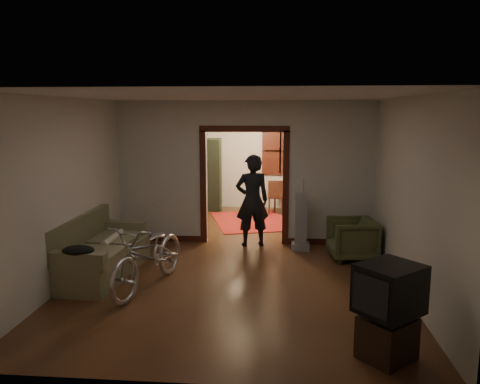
# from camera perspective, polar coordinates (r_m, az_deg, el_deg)

# --- Properties ---
(floor) EXTENTS (5.00, 8.50, 0.01)m
(floor) POSITION_cam_1_polar(r_m,az_deg,el_deg) (8.74, 0.17, -7.44)
(floor) COLOR #3B2113
(floor) RESTS_ON ground
(ceiling) EXTENTS (5.00, 8.50, 0.01)m
(ceiling) POSITION_cam_1_polar(r_m,az_deg,el_deg) (8.35, 0.18, 11.24)
(ceiling) COLOR white
(ceiling) RESTS_ON floor
(wall_back) EXTENTS (5.00, 0.02, 2.80)m
(wall_back) POSITION_cam_1_polar(r_m,az_deg,el_deg) (12.64, 1.74, 4.38)
(wall_back) COLOR beige
(wall_back) RESTS_ON floor
(wall_left) EXTENTS (0.02, 8.50, 2.80)m
(wall_left) POSITION_cam_1_polar(r_m,az_deg,el_deg) (8.98, -15.94, 1.81)
(wall_left) COLOR beige
(wall_left) RESTS_ON floor
(wall_right) EXTENTS (0.02, 8.50, 2.80)m
(wall_right) POSITION_cam_1_polar(r_m,az_deg,el_deg) (8.60, 17.02, 1.41)
(wall_right) COLOR beige
(wall_right) RESTS_ON floor
(partition_wall) EXTENTS (5.00, 0.14, 2.80)m
(partition_wall) POSITION_cam_1_polar(r_m,az_deg,el_deg) (9.17, 0.55, 2.34)
(partition_wall) COLOR beige
(partition_wall) RESTS_ON floor
(door_casing) EXTENTS (1.74, 0.20, 2.32)m
(door_casing) POSITION_cam_1_polar(r_m,az_deg,el_deg) (9.21, 0.55, 0.49)
(door_casing) COLOR #3B150D
(door_casing) RESTS_ON floor
(far_window) EXTENTS (0.98, 0.06, 1.28)m
(far_window) POSITION_cam_1_polar(r_m,az_deg,el_deg) (12.57, 4.93, 5.00)
(far_window) COLOR black
(far_window) RESTS_ON wall_back
(chandelier) EXTENTS (0.24, 0.24, 0.24)m
(chandelier) POSITION_cam_1_polar(r_m,az_deg,el_deg) (10.84, 1.26, 8.52)
(chandelier) COLOR #FFE0A5
(chandelier) RESTS_ON ceiling
(light_switch) EXTENTS (0.08, 0.01, 0.12)m
(light_switch) POSITION_cam_1_polar(r_m,az_deg,el_deg) (9.10, 7.12, 1.25)
(light_switch) COLOR silver
(light_switch) RESTS_ON partition_wall
(sofa) EXTENTS (1.05, 2.12, 0.95)m
(sofa) POSITION_cam_1_polar(r_m,az_deg,el_deg) (7.82, -16.68, -6.32)
(sofa) COLOR #636142
(sofa) RESTS_ON floor
(rolled_paper) EXTENTS (0.10, 0.82, 0.10)m
(rolled_paper) POSITION_cam_1_polar(r_m,az_deg,el_deg) (8.04, -15.26, -5.40)
(rolled_paper) COLOR beige
(rolled_paper) RESTS_ON sofa
(jacket) EXTENTS (0.45, 0.34, 0.13)m
(jacket) POSITION_cam_1_polar(r_m,az_deg,el_deg) (6.94, -19.12, -6.73)
(jacket) COLOR black
(jacket) RESTS_ON sofa
(bicycle) EXTENTS (1.14, 2.04, 1.02)m
(bicycle) POSITION_cam_1_polar(r_m,az_deg,el_deg) (7.06, -10.98, -7.53)
(bicycle) COLOR silver
(bicycle) RESTS_ON floor
(armchair) EXTENTS (0.88, 0.86, 0.73)m
(armchair) POSITION_cam_1_polar(r_m,az_deg,el_deg) (8.55, 13.47, -5.56)
(armchair) COLOR #434B2A
(armchair) RESTS_ON floor
(tv_stand) EXTENTS (0.68, 0.68, 0.46)m
(tv_stand) POSITION_cam_1_polar(r_m,az_deg,el_deg) (5.39, 17.47, -16.63)
(tv_stand) COLOR black
(tv_stand) RESTS_ON floor
(crt_tv) EXTENTS (0.81, 0.80, 0.52)m
(crt_tv) POSITION_cam_1_polar(r_m,az_deg,el_deg) (5.17, 17.78, -11.18)
(crt_tv) COLOR black
(crt_tv) RESTS_ON tv_stand
(vacuum) EXTENTS (0.37, 0.32, 1.09)m
(vacuum) POSITION_cam_1_polar(r_m,az_deg,el_deg) (8.88, 7.43, -3.61)
(vacuum) COLOR gray
(vacuum) RESTS_ON floor
(person) EXTENTS (0.74, 0.58, 1.79)m
(person) POSITION_cam_1_polar(r_m,az_deg,el_deg) (9.02, 1.50, -1.05)
(person) COLOR black
(person) RESTS_ON floor
(oriental_rug) EXTENTS (2.23, 2.59, 0.02)m
(oriental_rug) POSITION_cam_1_polar(r_m,az_deg,el_deg) (11.19, 1.40, -3.56)
(oriental_rug) COLOR maroon
(oriental_rug) RESTS_ON floor
(locker) EXTENTS (1.01, 0.65, 1.90)m
(locker) POSITION_cam_1_polar(r_m,az_deg,el_deg) (12.41, -4.45, 2.16)
(locker) COLOR #24301C
(locker) RESTS_ON floor
(globe) EXTENTS (0.26, 0.26, 0.26)m
(globe) POSITION_cam_1_polar(r_m,az_deg,el_deg) (12.32, -4.51, 6.73)
(globe) COLOR #1E5972
(globe) RESTS_ON locker
(desk) EXTENTS (1.08, 0.72, 0.74)m
(desk) POSITION_cam_1_polar(r_m,az_deg,el_deg) (12.28, 6.40, -0.68)
(desk) COLOR black
(desk) RESTS_ON floor
(desk_chair) EXTENTS (0.44, 0.44, 0.88)m
(desk_chair) POSITION_cam_1_polar(r_m,az_deg,el_deg) (11.99, 4.39, -0.58)
(desk_chair) COLOR black
(desk_chair) RESTS_ON floor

